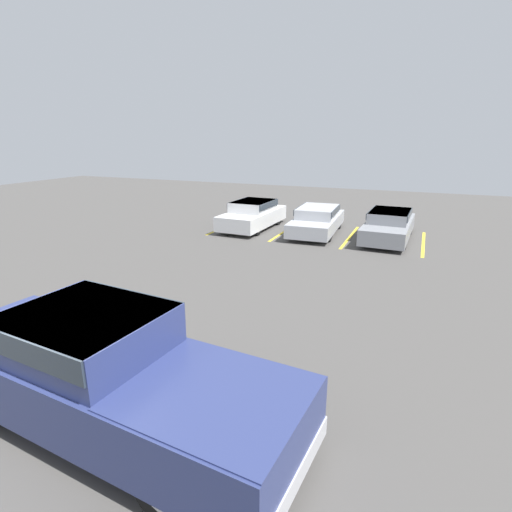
# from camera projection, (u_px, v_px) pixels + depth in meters

# --- Properties ---
(ground_plane) EXTENTS (60.00, 60.00, 0.00)m
(ground_plane) POSITION_uv_depth(u_px,v_px,m) (61.00, 415.00, 6.25)
(ground_plane) COLOR #4C4947
(stall_stripe_a) EXTENTS (0.12, 4.26, 0.01)m
(stall_stripe_a) POSITION_uv_depth(u_px,v_px,m) (228.00, 226.00, 19.44)
(stall_stripe_a) COLOR yellow
(stall_stripe_a) RESTS_ON ground_plane
(stall_stripe_b) EXTENTS (0.12, 4.26, 0.01)m
(stall_stripe_b) POSITION_uv_depth(u_px,v_px,m) (285.00, 231.00, 18.35)
(stall_stripe_b) COLOR yellow
(stall_stripe_b) RESTS_ON ground_plane
(stall_stripe_c) EXTENTS (0.12, 4.26, 0.01)m
(stall_stripe_c) POSITION_uv_depth(u_px,v_px,m) (350.00, 237.00, 17.25)
(stall_stripe_c) COLOR yellow
(stall_stripe_c) RESTS_ON ground_plane
(stall_stripe_d) EXTENTS (0.12, 4.26, 0.01)m
(stall_stripe_d) POSITION_uv_depth(u_px,v_px,m) (423.00, 244.00, 16.16)
(stall_stripe_d) COLOR yellow
(stall_stripe_d) RESTS_ON ground_plane
(pickup_truck) EXTENTS (6.19, 2.49, 1.79)m
(pickup_truck) POSITION_uv_depth(u_px,v_px,m) (107.00, 372.00, 5.79)
(pickup_truck) COLOR navy
(pickup_truck) RESTS_ON ground_plane
(parked_sedan_a) EXTENTS (1.93, 4.28, 1.29)m
(parked_sedan_a) POSITION_uv_depth(u_px,v_px,m) (253.00, 214.00, 18.75)
(parked_sedan_a) COLOR silver
(parked_sedan_a) RESTS_ON ground_plane
(parked_sedan_b) EXTENTS (1.98, 4.50, 1.17)m
(parked_sedan_b) POSITION_uv_depth(u_px,v_px,m) (317.00, 219.00, 17.79)
(parked_sedan_b) COLOR #B7BABF
(parked_sedan_b) RESTS_ON ground_plane
(parked_sedan_c) EXTENTS (1.89, 4.62, 1.21)m
(parked_sedan_c) POSITION_uv_depth(u_px,v_px,m) (389.00, 224.00, 16.69)
(parked_sedan_c) COLOR gray
(parked_sedan_c) RESTS_ON ground_plane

